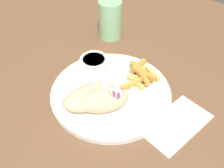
{
  "coord_description": "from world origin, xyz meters",
  "views": [
    {
      "loc": [
        -0.36,
        -0.34,
        1.18
      ],
      "look_at": [
        0.0,
        -0.03,
        0.74
      ],
      "focal_mm": 42.0,
      "sensor_mm": 36.0,
      "label": 1
    }
  ],
  "objects_px": {
    "pita_sandwich_near": "(104,100)",
    "fries_pile": "(140,75)",
    "pita_sandwich_far": "(91,96)",
    "sauce_ramekin": "(94,63)",
    "plate": "(112,91)",
    "water_glass": "(110,21)"
  },
  "relations": [
    {
      "from": "pita_sandwich_near",
      "to": "fries_pile",
      "type": "xyz_separation_m",
      "value": [
        0.14,
        -0.0,
        -0.02
      ]
    },
    {
      "from": "pita_sandwich_far",
      "to": "sauce_ramekin",
      "type": "xyz_separation_m",
      "value": [
        0.1,
        0.08,
        -0.0
      ]
    },
    {
      "from": "plate",
      "to": "pita_sandwich_near",
      "type": "height_order",
      "value": "pita_sandwich_near"
    },
    {
      "from": "plate",
      "to": "water_glass",
      "type": "bearing_deg",
      "value": 41.16
    },
    {
      "from": "plate",
      "to": "fries_pile",
      "type": "distance_m",
      "value": 0.09
    },
    {
      "from": "pita_sandwich_near",
      "to": "fries_pile",
      "type": "bearing_deg",
      "value": 36.92
    },
    {
      "from": "pita_sandwich_far",
      "to": "water_glass",
      "type": "distance_m",
      "value": 0.32
    },
    {
      "from": "fries_pile",
      "to": "pita_sandwich_far",
      "type": "bearing_deg",
      "value": 166.36
    },
    {
      "from": "pita_sandwich_near",
      "to": "water_glass",
      "type": "xyz_separation_m",
      "value": [
        0.26,
        0.2,
        0.01
      ]
    },
    {
      "from": "sauce_ramekin",
      "to": "pita_sandwich_far",
      "type": "bearing_deg",
      "value": -140.25
    },
    {
      "from": "fries_pile",
      "to": "water_glass",
      "type": "relative_size",
      "value": 1.23
    },
    {
      "from": "plate",
      "to": "fries_pile",
      "type": "xyz_separation_m",
      "value": [
        0.08,
        -0.03,
        0.02
      ]
    },
    {
      "from": "pita_sandwich_near",
      "to": "sauce_ramekin",
      "type": "height_order",
      "value": "pita_sandwich_near"
    },
    {
      "from": "plate",
      "to": "pita_sandwich_far",
      "type": "xyz_separation_m",
      "value": [
        -0.07,
        0.01,
        0.03
      ]
    },
    {
      "from": "pita_sandwich_near",
      "to": "pita_sandwich_far",
      "type": "distance_m",
      "value": 0.04
    },
    {
      "from": "pita_sandwich_far",
      "to": "water_glass",
      "type": "relative_size",
      "value": 1.27
    },
    {
      "from": "sauce_ramekin",
      "to": "water_glass",
      "type": "bearing_deg",
      "value": 27.03
    },
    {
      "from": "pita_sandwich_near",
      "to": "sauce_ramekin",
      "type": "distance_m",
      "value": 0.15
    },
    {
      "from": "plate",
      "to": "pita_sandwich_near",
      "type": "bearing_deg",
      "value": -156.0
    },
    {
      "from": "pita_sandwich_near",
      "to": "pita_sandwich_far",
      "type": "height_order",
      "value": "pita_sandwich_near"
    },
    {
      "from": "pita_sandwich_far",
      "to": "pita_sandwich_near",
      "type": "bearing_deg",
      "value": -54.82
    },
    {
      "from": "water_glass",
      "to": "sauce_ramekin",
      "type": "bearing_deg",
      "value": -152.97
    }
  ]
}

